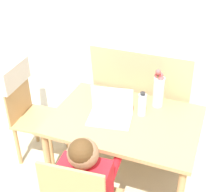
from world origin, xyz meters
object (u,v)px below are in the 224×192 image
chair_spare (25,98)px  person_seated (88,179)px  flower_vase (159,89)px  water_bottle (142,104)px  laptop (111,111)px

chair_spare → person_seated: bearing=-130.7°
flower_vase → water_bottle: 0.19m
chair_spare → person_seated: size_ratio=0.97×
laptop → flower_vase: bearing=34.5°
chair_spare → person_seated: 1.13m
chair_spare → water_bottle: (1.07, 0.01, 0.18)m
chair_spare → laptop: 0.87m
chair_spare → flower_vase: bearing=-86.1°
flower_vase → water_bottle: size_ratio=1.66×
chair_spare → water_bottle: size_ratio=4.87×
person_seated → laptop: size_ratio=2.80×
flower_vase → laptop: bearing=-136.1°
laptop → water_bottle: (0.21, 0.11, 0.04)m
chair_spare → laptop: bearing=-101.8°
chair_spare → flower_vase: size_ratio=2.93×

